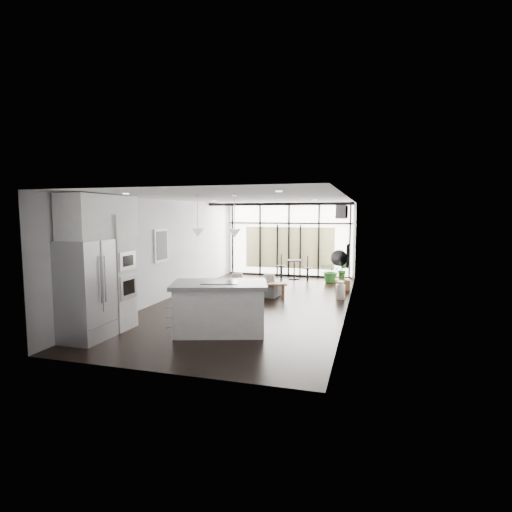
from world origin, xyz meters
The scene contains 27 objects.
floor centered at (0.00, 0.00, 0.00)m, with size 5.00×10.00×0.00m, color black.
ceiling centered at (0.00, 0.00, 2.80)m, with size 5.00×10.00×0.00m, color silver.
wall_left centered at (-2.50, 0.00, 1.40)m, with size 0.02×10.00×2.80m, color silver.
wall_right centered at (2.50, 0.00, 1.40)m, with size 0.02×10.00×2.80m, color silver.
wall_back centered at (0.00, 5.00, 1.40)m, with size 5.00×0.02×2.80m, color silver.
wall_front centered at (0.00, -5.00, 1.40)m, with size 5.00×0.02×2.80m, color silver.
glazing centered at (0.00, 4.88, 1.40)m, with size 5.00×0.20×2.80m, color black.
skylight centered at (0.00, 4.00, 2.77)m, with size 4.70×1.90×0.06m, color silver.
neighbour_building centered at (0.00, 4.95, 1.10)m, with size 3.50×0.02×1.60m, color #F3ECA4.
island centered at (0.13, -2.81, 0.52)m, with size 1.89×1.12×1.03m, color white.
cooktop centered at (0.13, -2.81, 1.04)m, with size 0.72×0.48×0.01m, color black.
fridge centered at (-2.16, -3.93, 0.96)m, with size 0.74×0.93×1.92m, color #A6A6AB.
appliance_column centered at (-2.08, -3.13, 1.20)m, with size 0.62×0.65×2.39m, color white.
upper_cabinets centered at (-2.12, -3.50, 2.35)m, with size 0.62×1.75×0.86m, color white.
pendant_left centered at (-0.40, -2.65, 2.02)m, with size 0.26×0.26×0.18m, color silver.
pendant_right centered at (0.40, -2.65, 2.02)m, with size 0.26×0.26×0.18m, color silver.
sofa centered at (-0.38, 1.06, 0.34)m, with size 1.76×0.51×0.69m, color #515053.
console_bench centered at (0.10, 0.57, 0.23)m, with size 1.41×0.35×0.45m, color brown.
pouf centered at (-0.17, 1.46, 0.20)m, with size 0.50×0.50×0.40m, color beige.
crate centered at (2.22, 2.57, 0.17)m, with size 0.46×0.46×0.35m, color brown.
plant_tall centered at (1.74, 3.84, 0.33)m, with size 0.76×0.84×0.66m, color #296725.
plant_crate centered at (2.22, 2.57, 0.48)m, with size 0.33×0.59×0.26m, color #296725.
milk_can centered at (2.25, 1.16, 0.26)m, with size 0.26×0.26×0.51m, color beige.
bistro_set centered at (0.34, 4.23, 0.35)m, with size 1.45×0.58×0.70m, color black.
tv centered at (2.46, 1.00, 1.30)m, with size 0.05×1.10×0.65m, color black.
ac_unit centered at (2.38, -0.80, 2.45)m, with size 0.22×0.90×0.30m, color silver.
framed_art centered at (-2.47, -0.50, 1.55)m, with size 0.04×0.70×0.90m, color black.
Camera 1 is at (3.02, -10.22, 2.41)m, focal length 28.00 mm.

